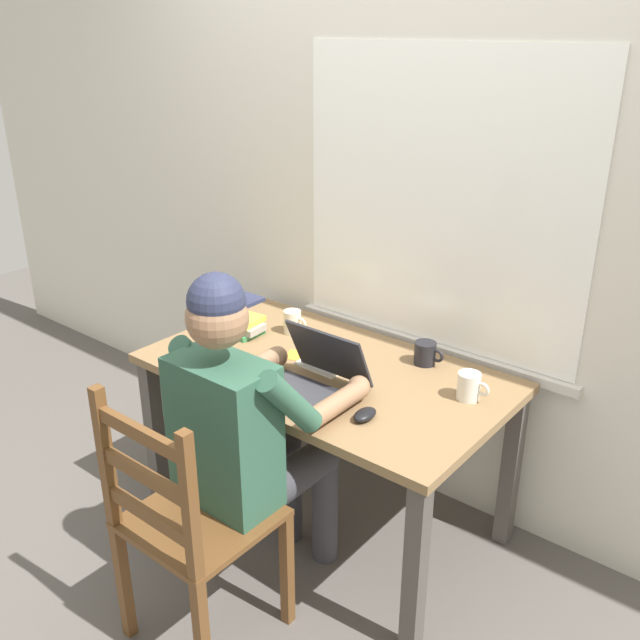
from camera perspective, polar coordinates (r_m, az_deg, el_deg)
ground_plane at (r=3.05m, az=0.39°, el=-15.84°), size 8.00×8.00×0.00m
back_wall at (r=2.82m, az=6.64°, el=10.32°), size 6.00×0.08×2.60m
desk at (r=2.70m, az=0.42°, el=-5.63°), size 1.37×0.79×0.70m
seated_person at (r=2.33m, az=-5.87°, el=-8.66°), size 0.50×0.60×1.25m
wooden_chair at (r=2.31m, az=-10.71°, el=-16.13°), size 0.42×0.42×0.95m
laptop at (r=2.47m, az=-0.68°, el=-4.86°), size 0.33×0.33×0.22m
computer_mouse at (r=2.33m, az=3.68°, el=-7.72°), size 0.06×0.10×0.03m
coffee_mug_white at (r=2.48m, az=12.09°, el=-5.31°), size 0.12×0.08×0.10m
coffee_mug_dark at (r=2.70m, az=8.62°, el=-2.70°), size 0.12×0.08×0.09m
coffee_mug_spare at (r=2.94m, az=-2.23°, el=-0.17°), size 0.11×0.07×0.10m
book_stack_main at (r=2.97m, az=-6.59°, el=-0.37°), size 0.22×0.16×0.07m
paper_pile_near_laptop at (r=2.70m, az=0.72°, el=-3.44°), size 0.19×0.20×0.01m
landscape_photo_print at (r=2.75m, az=-1.45°, el=-2.97°), size 0.15×0.13×0.00m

